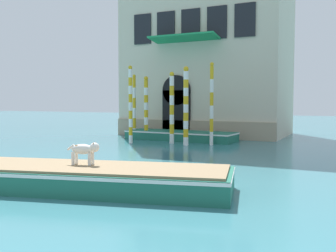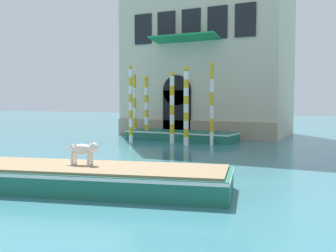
# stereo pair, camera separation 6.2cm
# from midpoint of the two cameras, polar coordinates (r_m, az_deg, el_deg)

# --- Properties ---
(palazzo_left) EXTENTS (10.45, 7.40, 17.17)m
(palazzo_left) POSITION_cam_midpoint_polar(r_m,az_deg,el_deg) (27.70, 5.76, 16.79)
(palazzo_left) COLOR beige
(palazzo_left) RESTS_ON ground_plane
(boat_foreground) EXTENTS (7.50, 3.83, 0.63)m
(boat_foreground) POSITION_cam_midpoint_polar(r_m,az_deg,el_deg) (10.39, -11.15, -7.31)
(boat_foreground) COLOR #1E6651
(boat_foreground) RESTS_ON ground_plane
(dog_on_deck) EXTENTS (0.91, 0.38, 0.61)m
(dog_on_deck) POSITION_cam_midpoint_polar(r_m,az_deg,el_deg) (10.51, -12.13, -3.37)
(dog_on_deck) COLOR silver
(dog_on_deck) RESTS_ON boat_foreground
(boat_moored_near_palazzo) EXTENTS (6.57, 2.23, 0.53)m
(boat_moored_near_palazzo) POSITION_cam_midpoint_polar(r_m,az_deg,el_deg) (22.64, 1.70, -1.38)
(boat_moored_near_palazzo) COLOR #1E6651
(boat_moored_near_palazzo) RESTS_ON ground_plane
(mooring_pole_0) EXTENTS (0.27, 0.27, 4.03)m
(mooring_pole_0) POSITION_cam_midpoint_polar(r_m,az_deg,el_deg) (20.09, 2.53, 2.97)
(mooring_pole_0) COLOR white
(mooring_pole_0) RESTS_ON ground_plane
(mooring_pole_1) EXTENTS (0.25, 0.25, 3.83)m
(mooring_pole_1) POSITION_cam_midpoint_polar(r_m,az_deg,el_deg) (21.00, 0.47, 2.73)
(mooring_pole_1) COLOR white
(mooring_pole_1) RESTS_ON ground_plane
(mooring_pole_2) EXTENTS (0.21, 0.21, 4.15)m
(mooring_pole_2) POSITION_cam_midpoint_polar(r_m,az_deg,el_deg) (21.06, -5.55, 3.15)
(mooring_pole_2) COLOR white
(mooring_pole_2) RESTS_ON ground_plane
(mooring_pole_3) EXTENTS (0.25, 0.25, 3.71)m
(mooring_pole_3) POSITION_cam_midpoint_polar(r_m,az_deg,el_deg) (23.13, -3.28, 2.68)
(mooring_pole_3) COLOR white
(mooring_pole_3) RESTS_ON ground_plane
(mooring_pole_4) EXTENTS (0.20, 0.20, 3.87)m
(mooring_pole_4) POSITION_cam_midpoint_polar(r_m,az_deg,el_deg) (23.92, -4.99, 2.88)
(mooring_pole_4) COLOR white
(mooring_pole_4) RESTS_ON ground_plane
(mooring_pole_5) EXTENTS (0.20, 0.20, 4.26)m
(mooring_pole_5) POSITION_cam_midpoint_polar(r_m,az_deg,el_deg) (20.41, 6.26, 3.27)
(mooring_pole_5) COLOR white
(mooring_pole_5) RESTS_ON ground_plane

